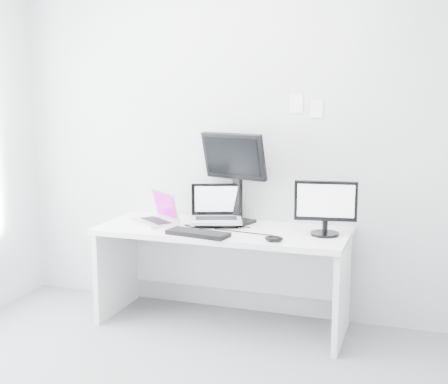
# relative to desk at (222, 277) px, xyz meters

# --- Properties ---
(back_wall) EXTENTS (3.60, 0.00, 3.60)m
(back_wall) POSITION_rel_desk_xyz_m (0.00, 0.35, 0.99)
(back_wall) COLOR #BCBEC0
(back_wall) RESTS_ON ground
(desk) EXTENTS (1.80, 0.70, 0.73)m
(desk) POSITION_rel_desk_xyz_m (0.00, 0.00, 0.00)
(desk) COLOR white
(desk) RESTS_ON ground
(macbook) EXTENTS (0.42, 0.40, 0.25)m
(macbook) POSITION_rel_desk_xyz_m (-0.53, -0.02, 0.49)
(macbook) COLOR silver
(macbook) RESTS_ON desk
(speaker) EXTENTS (0.11, 0.11, 0.17)m
(speaker) POSITION_rel_desk_xyz_m (-0.13, 0.28, 0.45)
(speaker) COLOR black
(speaker) RESTS_ON desk
(dell_laptop) EXTENTS (0.45, 0.40, 0.31)m
(dell_laptop) POSITION_rel_desk_xyz_m (-0.07, 0.07, 0.52)
(dell_laptop) COLOR #B1B3B8
(dell_laptop) RESTS_ON desk
(rear_monitor) EXTENTS (0.54, 0.32, 0.70)m
(rear_monitor) POSITION_rel_desk_xyz_m (0.03, 0.21, 0.71)
(rear_monitor) COLOR black
(rear_monitor) RESTS_ON desk
(samsung_monitor) EXTENTS (0.45, 0.26, 0.39)m
(samsung_monitor) POSITION_rel_desk_xyz_m (0.73, 0.03, 0.56)
(samsung_monitor) COLOR black
(samsung_monitor) RESTS_ON desk
(keyboard) EXTENTS (0.46, 0.22, 0.03)m
(keyboard) POSITION_rel_desk_xyz_m (-0.09, -0.26, 0.38)
(keyboard) COLOR black
(keyboard) RESTS_ON desk
(mouse) EXTENTS (0.13, 0.09, 0.04)m
(mouse) POSITION_rel_desk_xyz_m (0.45, -0.25, 0.39)
(mouse) COLOR black
(mouse) RESTS_ON desk
(wall_note_0) EXTENTS (0.10, 0.00, 0.14)m
(wall_note_0) POSITION_rel_desk_xyz_m (0.45, 0.34, 1.26)
(wall_note_0) COLOR white
(wall_note_0) RESTS_ON back_wall
(wall_note_1) EXTENTS (0.09, 0.00, 0.13)m
(wall_note_1) POSITION_rel_desk_xyz_m (0.60, 0.34, 1.22)
(wall_note_1) COLOR white
(wall_note_1) RESTS_ON back_wall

